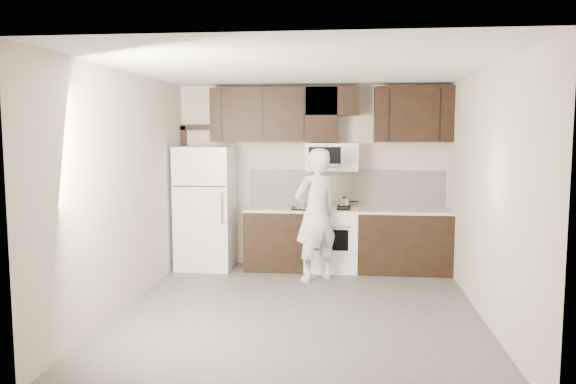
% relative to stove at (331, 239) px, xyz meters
% --- Properties ---
extents(floor, '(4.50, 4.50, 0.00)m').
position_rel_stove_xyz_m(floor, '(-0.30, -1.94, -0.46)').
color(floor, '#575452').
rests_on(floor, ground).
extents(back_wall, '(4.00, 0.00, 4.00)m').
position_rel_stove_xyz_m(back_wall, '(-0.30, 0.31, 0.89)').
color(back_wall, beige).
rests_on(back_wall, ground).
extents(ceiling, '(4.50, 4.50, 0.00)m').
position_rel_stove_xyz_m(ceiling, '(-0.30, -1.94, 2.24)').
color(ceiling, white).
rests_on(ceiling, back_wall).
extents(counter_run, '(2.95, 0.64, 0.91)m').
position_rel_stove_xyz_m(counter_run, '(0.30, 0.00, -0.00)').
color(counter_run, black).
rests_on(counter_run, floor).
extents(stove, '(0.76, 0.66, 0.94)m').
position_rel_stove_xyz_m(stove, '(0.00, 0.00, 0.00)').
color(stove, white).
rests_on(stove, floor).
extents(backsplash, '(2.90, 0.02, 0.54)m').
position_rel_stove_xyz_m(backsplash, '(0.20, 0.30, 0.72)').
color(backsplash, silver).
rests_on(backsplash, counter_run).
extents(upper_cabinets, '(3.48, 0.35, 0.78)m').
position_rel_stove_xyz_m(upper_cabinets, '(-0.09, 0.14, 1.82)').
color(upper_cabinets, black).
rests_on(upper_cabinets, back_wall).
extents(microwave, '(0.76, 0.42, 0.40)m').
position_rel_stove_xyz_m(microwave, '(-0.00, 0.12, 1.19)').
color(microwave, white).
rests_on(microwave, upper_cabinets).
extents(refrigerator, '(0.80, 0.76, 1.80)m').
position_rel_stove_xyz_m(refrigerator, '(-1.85, -0.05, 0.44)').
color(refrigerator, white).
rests_on(refrigerator, floor).
extents(door_trim, '(0.50, 0.08, 2.12)m').
position_rel_stove_xyz_m(door_trim, '(-2.22, 0.27, 0.79)').
color(door_trim, black).
rests_on(door_trim, floor).
extents(saucepan, '(0.29, 0.17, 0.16)m').
position_rel_stove_xyz_m(saucepan, '(0.18, 0.15, 0.52)').
color(saucepan, silver).
rests_on(saucepan, stove).
extents(baking_tray, '(0.44, 0.34, 0.02)m').
position_rel_stove_xyz_m(baking_tray, '(-0.36, -0.14, 0.46)').
color(baking_tray, black).
rests_on(baking_tray, counter_run).
extents(pizza, '(0.30, 0.30, 0.02)m').
position_rel_stove_xyz_m(pizza, '(-0.36, -0.14, 0.48)').
color(pizza, beige).
rests_on(pizza, baking_tray).
extents(person, '(0.78, 0.75, 1.80)m').
position_rel_stove_xyz_m(person, '(-0.19, -0.60, 0.44)').
color(person, white).
rests_on(person, floor).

